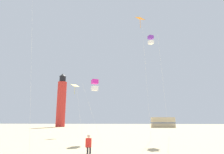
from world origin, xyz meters
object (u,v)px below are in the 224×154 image
(kite_diamond_gold, at_px, (75,87))
(lighthouse_distant, at_px, (61,101))
(kite_diamond_orange, at_px, (141,24))
(rv_van_tan, at_px, (163,122))
(kite_box_violet, at_px, (151,40))
(kite_flyer_standing, at_px, (89,144))
(kite_box_magenta, at_px, (95,85))

(kite_diamond_gold, xyz_separation_m, lighthouse_distant, (-13.65, 33.27, 1.28))
(kite_diamond_orange, relative_size, rv_van_tan, 2.09)
(kite_diamond_orange, distance_m, lighthouse_distant, 45.69)
(kite_box_violet, height_order, rv_van_tan, kite_box_violet)
(kite_diamond_orange, distance_m, rv_van_tan, 38.78)
(kite_flyer_standing, height_order, kite_diamond_orange, kite_diamond_orange)
(kite_diamond_gold, bearing_deg, rv_van_tan, 60.76)
(kite_diamond_orange, height_order, lighthouse_distant, lighthouse_distant)
(kite_box_violet, xyz_separation_m, rv_van_tan, (6.26, 32.02, -11.10))
(kite_diamond_orange, bearing_deg, kite_flyer_standing, -115.06)
(rv_van_tan, bearing_deg, kite_diamond_gold, -120.73)
(kite_diamond_gold, bearing_deg, kite_box_magenta, -60.19)
(kite_flyer_standing, relative_size, lighthouse_distant, 0.07)
(kite_flyer_standing, bearing_deg, kite_diamond_orange, -120.96)
(kite_diamond_gold, xyz_separation_m, rv_van_tan, (16.89, 30.16, -5.16))
(kite_diamond_gold, bearing_deg, kite_flyer_standing, -70.73)
(kite_box_violet, relative_size, rv_van_tan, 2.02)
(kite_flyer_standing, height_order, lighthouse_distant, lighthouse_distant)
(kite_box_violet, distance_m, kite_diamond_gold, 12.31)
(kite_box_magenta, bearing_deg, kite_diamond_gold, 119.81)
(lighthouse_distant, bearing_deg, rv_van_tan, -5.82)
(lighthouse_distant, bearing_deg, kite_diamond_gold, -67.70)
(kite_box_violet, bearing_deg, rv_van_tan, 78.93)
(kite_box_magenta, bearing_deg, kite_box_violet, 38.52)
(kite_flyer_standing, distance_m, rv_van_tan, 46.24)
(kite_box_magenta, xyz_separation_m, rv_van_tan, (12.83, 37.25, -4.13))
(kite_box_magenta, bearing_deg, kite_diamond_orange, 11.36)
(lighthouse_distant, relative_size, rv_van_tan, 2.59)
(kite_diamond_orange, distance_m, kite_box_magenta, 8.79)
(kite_diamond_orange, xyz_separation_m, kite_box_violet, (1.59, 4.23, -0.21))
(kite_flyer_standing, xyz_separation_m, kite_box_violet, (5.54, 12.68, 11.88))
(kite_diamond_gold, relative_size, rv_van_tan, 1.08)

